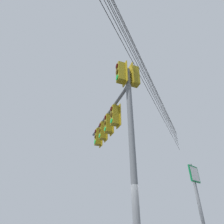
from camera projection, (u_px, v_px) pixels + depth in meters
The scene contains 3 objects.
signal_mast_assembly at pixel (116, 121), 7.55m from camera, with size 4.39×3.44×7.13m.
route_sign_primary at pixel (202, 216), 3.72m from camera, with size 0.14×0.39×2.78m.
overhead_wire_span at pixel (134, 52), 9.37m from camera, with size 2.70×25.30×2.23m.
Camera 1 is at (-2.57, 5.02, 1.62)m, focal length 29.08 mm.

